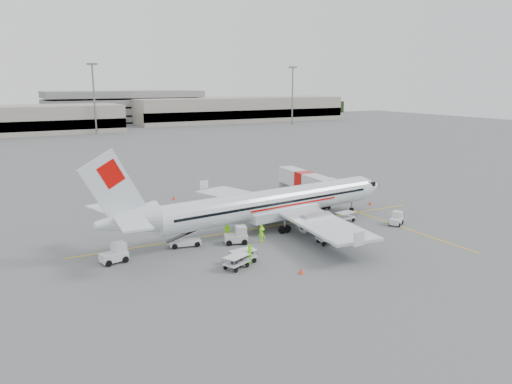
{
  "coord_description": "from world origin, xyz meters",
  "views": [
    {
      "loc": [
        -27.58,
        -48.12,
        16.44
      ],
      "look_at": [
        0.0,
        2.0,
        3.8
      ],
      "focal_mm": 35.0,
      "sensor_mm": 36.0,
      "label": 1
    }
  ],
  "objects_px": {
    "tug_fore": "(396,219)",
    "tug_aft": "(114,253)",
    "aircraft": "(273,184)",
    "tug_mid": "(236,235)",
    "jet_bridge": "(304,186)",
    "belt_loader": "(185,235)"
  },
  "relations": [
    {
      "from": "tug_fore",
      "to": "tug_aft",
      "type": "relative_size",
      "value": 0.83
    },
    {
      "from": "aircraft",
      "to": "belt_loader",
      "type": "distance_m",
      "value": 11.87
    },
    {
      "from": "aircraft",
      "to": "belt_loader",
      "type": "bearing_deg",
      "value": -179.78
    },
    {
      "from": "tug_aft",
      "to": "tug_mid",
      "type": "bearing_deg",
      "value": -12.82
    },
    {
      "from": "belt_loader",
      "to": "tug_fore",
      "type": "xyz_separation_m",
      "value": [
        24.55,
        -4.63,
        -0.38
      ]
    },
    {
      "from": "tug_fore",
      "to": "tug_aft",
      "type": "distance_m",
      "value": 32.23
    },
    {
      "from": "aircraft",
      "to": "tug_mid",
      "type": "bearing_deg",
      "value": -160.68
    },
    {
      "from": "aircraft",
      "to": "tug_mid",
      "type": "xyz_separation_m",
      "value": [
        -6.16,
        -2.89,
        -4.24
      ]
    },
    {
      "from": "jet_bridge",
      "to": "tug_fore",
      "type": "distance_m",
      "value": 15.88
    },
    {
      "from": "aircraft",
      "to": "tug_mid",
      "type": "distance_m",
      "value": 8.02
    },
    {
      "from": "aircraft",
      "to": "belt_loader",
      "type": "xyz_separation_m",
      "value": [
        -11.11,
        -1.17,
        -4.01
      ]
    },
    {
      "from": "tug_fore",
      "to": "tug_mid",
      "type": "relative_size",
      "value": 0.84
    },
    {
      "from": "belt_loader",
      "to": "tug_mid",
      "type": "xyz_separation_m",
      "value": [
        4.95,
        -1.72,
        -0.23
      ]
    },
    {
      "from": "jet_bridge",
      "to": "tug_aft",
      "type": "bearing_deg",
      "value": -153.65
    },
    {
      "from": "aircraft",
      "to": "tug_aft",
      "type": "distance_m",
      "value": 19.25
    },
    {
      "from": "tug_aft",
      "to": "aircraft",
      "type": "bearing_deg",
      "value": -3.33
    },
    {
      "from": "jet_bridge",
      "to": "tug_mid",
      "type": "height_order",
      "value": "jet_bridge"
    },
    {
      "from": "jet_bridge",
      "to": "belt_loader",
      "type": "bearing_deg",
      "value": -149.75
    },
    {
      "from": "tug_mid",
      "to": "jet_bridge",
      "type": "bearing_deg",
      "value": 54.55
    },
    {
      "from": "tug_fore",
      "to": "tug_mid",
      "type": "distance_m",
      "value": 19.81
    },
    {
      "from": "aircraft",
      "to": "belt_loader",
      "type": "relative_size",
      "value": 8.82
    },
    {
      "from": "aircraft",
      "to": "belt_loader",
      "type": "height_order",
      "value": "aircraft"
    }
  ]
}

